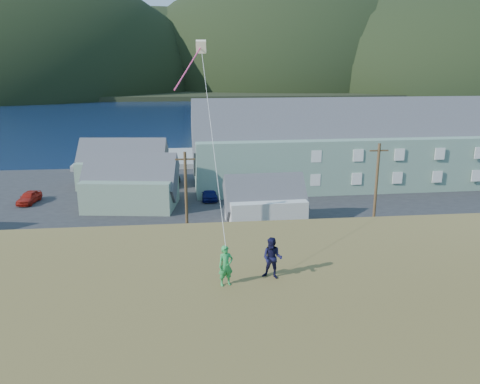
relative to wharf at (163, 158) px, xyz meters
name	(u,v)px	position (x,y,z in m)	size (l,w,h in m)	color
ground	(214,256)	(6.00, -40.00, -0.45)	(900.00, 900.00, 0.00)	#0A1638
grass_strip	(215,266)	(6.00, -42.00, -0.40)	(110.00, 8.00, 0.10)	#4C3D19
waterfront_lot	(206,198)	(6.00, -23.00, -0.39)	(72.00, 36.00, 0.12)	#28282B
wharf	(163,158)	(0.00, 0.00, 0.00)	(26.00, 14.00, 0.90)	gray
far_shore	(190,84)	(6.00, 290.00, 0.55)	(900.00, 320.00, 2.00)	black
far_hills	(244,86)	(41.59, 239.38, 1.55)	(760.00, 265.00, 143.00)	black
lodge	(343,146)	(23.77, -18.28, 4.71)	(38.43, 11.44, 13.45)	gray
shed_palegreen_near	(131,184)	(-2.12, -25.72, 2.26)	(10.66, 7.55, 7.19)	gray
shed_white	(265,203)	(11.29, -33.14, 1.90)	(7.84, 5.39, 6.10)	silver
shed_palegreen_far	(123,164)	(-4.21, -15.74, 2.38)	(11.60, 7.36, 7.42)	gray
utility_poles	(189,201)	(4.09, -38.50, 3.92)	(32.07, 0.24, 8.67)	#47331E
parked_cars	(145,187)	(-1.27, -19.66, 0.38)	(23.07, 12.19, 1.58)	#B1B1B1
kite_flyer_green	(226,266)	(5.45, -59.66, 7.52)	(0.56, 0.37, 1.53)	green
kite_flyer_navy	(272,258)	(7.25, -59.26, 7.56)	(0.78, 0.61, 1.61)	black
kite_rig	(199,52)	(4.83, -53.53, 15.16)	(0.91, 3.45, 9.62)	#FDE8C1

